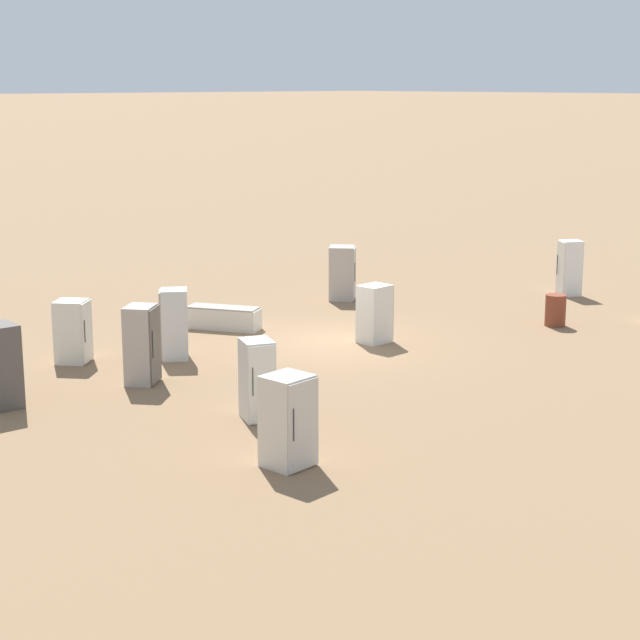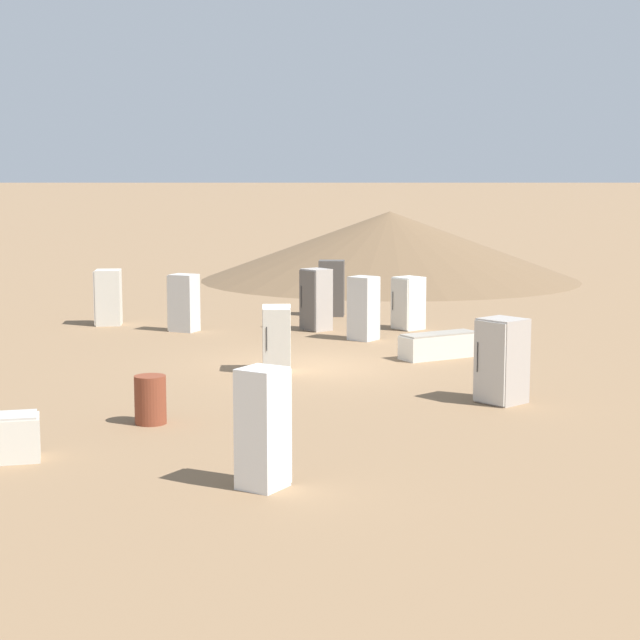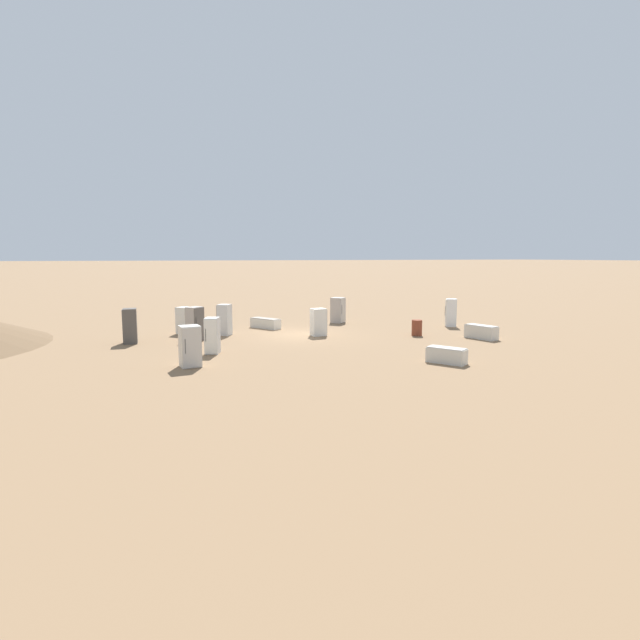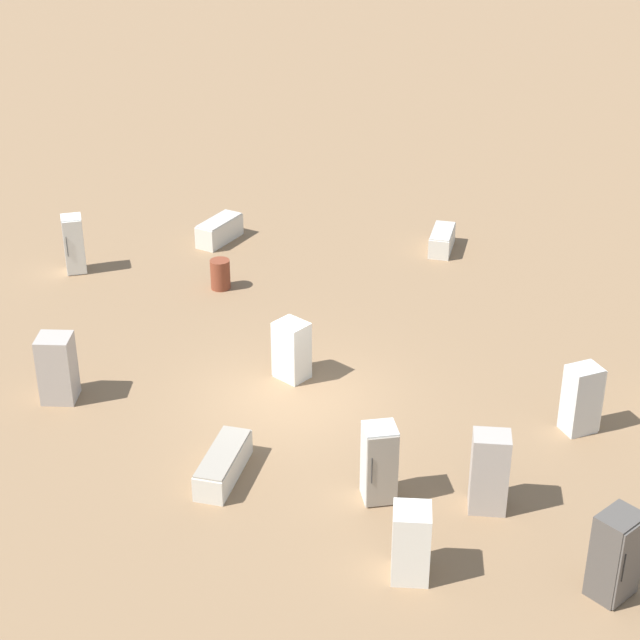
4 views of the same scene
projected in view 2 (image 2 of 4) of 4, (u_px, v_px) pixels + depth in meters
The scene contains 13 objects.
ground_plane at pixel (307, 366), 24.15m from camera, with size 1000.00×1000.00×0.00m, color #846647.
dirt_mound at pixel (390, 246), 43.66m from camera, with size 15.43×15.43×2.78m.
discarded_fridge_0 at pixel (332, 288), 32.51m from camera, with size 0.80×0.69×1.70m.
discarded_fridge_1 at pixel (408, 303), 29.70m from camera, with size 0.98×0.97×1.47m.
discarded_fridge_2 at pixel (502, 361), 20.15m from camera, with size 1.06×1.06×1.61m.
discarded_fridge_3 at pixel (316, 300), 29.51m from camera, with size 0.93×0.94×1.71m.
discarded_fridge_4 at pixel (263, 428), 14.66m from camera, with size 0.79×0.82×1.68m.
discarded_fridge_5 at pixel (440, 345), 25.14m from camera, with size 2.00×1.51×0.59m.
discarded_fridge_6 at pixel (364, 308), 27.80m from camera, with size 0.89×0.89×1.66m.
discarded_fridge_7 at pixel (184, 303), 29.32m from camera, with size 0.89×0.80×1.57m.
discarded_fridge_8 at pixel (108, 297), 30.57m from camera, with size 0.80×0.80×1.59m.
discarded_fridge_11 at pixel (277, 339), 23.26m from camera, with size 0.63×0.80×1.46m.
rusty_barrel at pixel (150, 400), 18.49m from camera, with size 0.55×0.55×0.84m.
Camera 2 is at (-0.26, 23.79, 4.30)m, focal length 60.00 mm.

